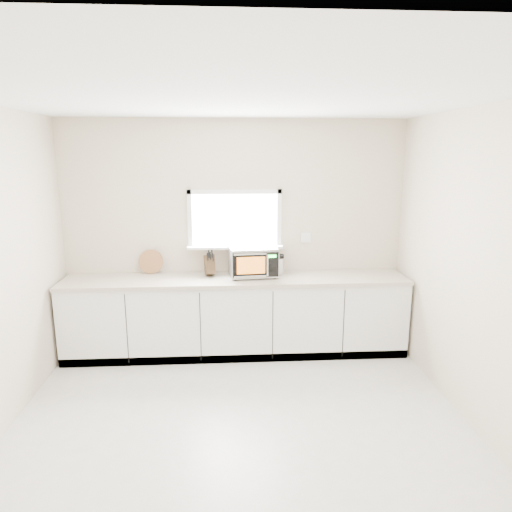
{
  "coord_description": "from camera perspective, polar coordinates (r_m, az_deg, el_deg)",
  "views": [
    {
      "loc": [
        -0.09,
        -3.35,
        2.32
      ],
      "look_at": [
        0.22,
        1.55,
        1.2
      ],
      "focal_mm": 32.0,
      "sensor_mm": 36.0,
      "label": 1
    }
  ],
  "objects": [
    {
      "name": "back_wall",
      "position": [
        5.43,
        -2.65,
        2.68
      ],
      "size": [
        4.0,
        0.17,
        2.7
      ],
      "color": "beige",
      "rests_on": "ground"
    },
    {
      "name": "knife_block",
      "position": [
        5.3,
        -5.81,
        -1.03
      ],
      "size": [
        0.15,
        0.23,
        0.31
      ],
      "rotation": [
        0.0,
        0.0,
        0.21
      ],
      "color": "#3E2A16",
      "rests_on": "countertop"
    },
    {
      "name": "cutting_board",
      "position": [
        5.51,
        -13.01,
        -0.69
      ],
      "size": [
        0.29,
        0.07,
        0.28
      ],
      "primitive_type": "cylinder",
      "rotation": [
        1.4,
        0.0,
        0.0
      ],
      "color": "#9F743D",
      "rests_on": "countertop"
    },
    {
      "name": "countertop",
      "position": [
        5.23,
        -2.54,
        -2.92
      ],
      "size": [
        3.92,
        0.64,
        0.04
      ],
      "primitive_type": "cube",
      "color": "#BFB59E",
      "rests_on": "cabinets"
    },
    {
      "name": "microwave",
      "position": [
        5.25,
        -0.37,
        -0.57
      ],
      "size": [
        0.57,
        0.47,
        0.35
      ],
      "rotation": [
        0.0,
        0.0,
        0.1
      ],
      "color": "black",
      "rests_on": "countertop"
    },
    {
      "name": "ground",
      "position": [
        4.07,
        -1.88,
        -21.89
      ],
      "size": [
        4.0,
        4.0,
        0.0
      ],
      "primitive_type": "plane",
      "color": "beige",
      "rests_on": "ground"
    },
    {
      "name": "cabinets",
      "position": [
        5.39,
        -2.49,
        -7.6
      ],
      "size": [
        3.92,
        0.6,
        0.88
      ],
      "primitive_type": "cube",
      "color": "white",
      "rests_on": "ground"
    },
    {
      "name": "coffee_grinder",
      "position": [
        5.37,
        2.81,
        -1.01
      ],
      "size": [
        0.16,
        0.16,
        0.23
      ],
      "rotation": [
        0.0,
        0.0,
        -0.23
      ],
      "color": "#B6B8BE",
      "rests_on": "countertop"
    }
  ]
}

